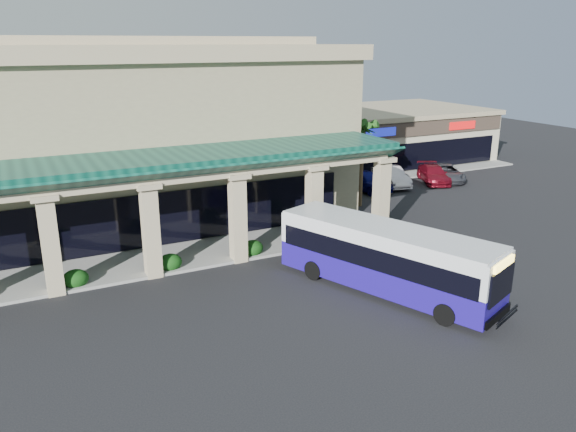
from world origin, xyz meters
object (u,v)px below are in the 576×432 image
transit_bus (385,260)px  car_red (434,174)px  car_white (391,176)px  pedestrian (412,262)px  car_gray (446,173)px  car_silver (364,180)px

transit_bus → car_red: bearing=22.3°
transit_bus → car_white: bearing=31.1°
pedestrian → car_gray: (15.52, 14.99, -0.24)m
pedestrian → car_silver: size_ratio=0.38×
car_silver → car_white: size_ratio=1.04×
transit_bus → pedestrian: transit_bus is taller
car_silver → car_red: car_silver is taller
transit_bus → car_gray: (17.47, 15.43, -0.88)m
car_silver → car_white: (2.78, 0.33, -0.06)m
car_white → car_gray: car_white is taller
car_silver → car_white: bearing=-5.2°
pedestrian → transit_bus: bearing=135.4°
car_white → car_red: bearing=2.7°
pedestrian → car_gray: pedestrian is taller
car_red → car_gray: car_red is taller
car_red → car_gray: bearing=25.7°
car_silver → car_white: 2.80m
car_silver → transit_bus: bearing=-133.2°
transit_bus → car_silver: transit_bus is taller
car_gray → transit_bus: bearing=-114.5°
car_white → car_gray: 5.16m
car_red → pedestrian: bearing=-108.9°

